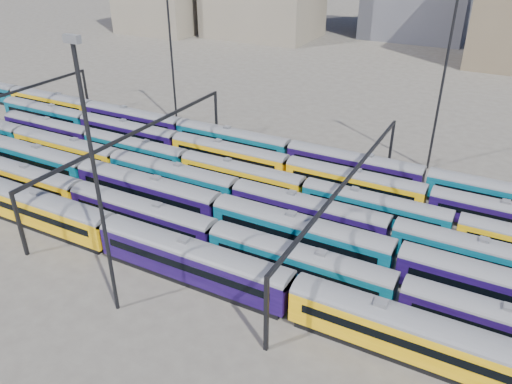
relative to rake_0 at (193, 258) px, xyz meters
The scene contains 13 objects.
ground 15.30m from the rake_0, 86.48° to the left, with size 500.00×500.00×0.00m, color #45403B.
rake_0 is the anchor object (origin of this frame).
rake_1 11.82m from the rake_0, 154.98° to the left, with size 141.24×2.95×4.96m.
rake_2 10.50m from the rake_0, 107.70° to the left, with size 127.78×3.12×5.25m.
rake_3 20.26m from the rake_0, 132.24° to the left, with size 99.50×2.92×4.90m.
rake_4 20.35m from the rake_0, 79.46° to the left, with size 111.76×2.73×4.58m.
rake_5 25.02m from the rake_0, 92.07° to the left, with size 115.51×2.82×4.73m.
rake_6 32.71m from the rake_0, 113.49° to the left, with size 140.20×2.93×4.93m.
gantry_1 24.58m from the rake_0, 141.82° to the left, with size 0.35×40.35×8.03m.
gantry_2 18.96m from the rake_0, 53.94° to the left, with size 0.35×40.35×8.03m.
mast_1 48.35m from the rake_0, 128.16° to the left, with size 1.40×0.50×25.60m.
mast_2 13.74m from the rake_0, 120.22° to the right, with size 1.40×0.50×25.60m.
mast_3 43.56m from the rake_0, 67.79° to the left, with size 1.40×0.50×25.60m.
Camera 1 is at (24.13, -48.37, 32.63)m, focal length 35.00 mm.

